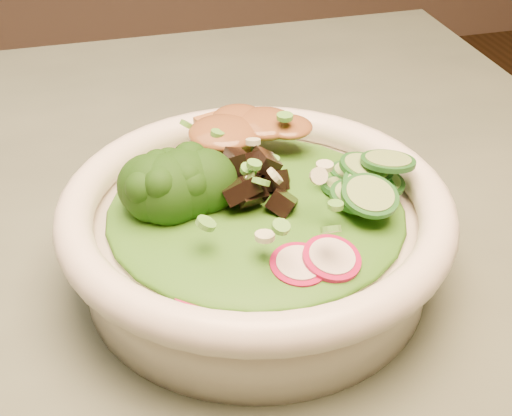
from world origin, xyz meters
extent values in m
cylinder|color=black|center=(0.55, 0.35, 0.36)|extent=(0.06, 0.06, 0.72)
cylinder|color=white|center=(0.23, -0.08, 0.78)|extent=(0.24, 0.24, 0.05)
torus|color=white|center=(0.23, -0.08, 0.81)|extent=(0.27, 0.27, 0.03)
ellipsoid|color=#205C13|center=(0.23, -0.08, 0.81)|extent=(0.20, 0.20, 0.02)
ellipsoid|color=brown|center=(0.24, -0.02, 0.84)|extent=(0.07, 0.06, 0.02)
camera|label=1|loc=(0.13, -0.47, 1.09)|focal=50.00mm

